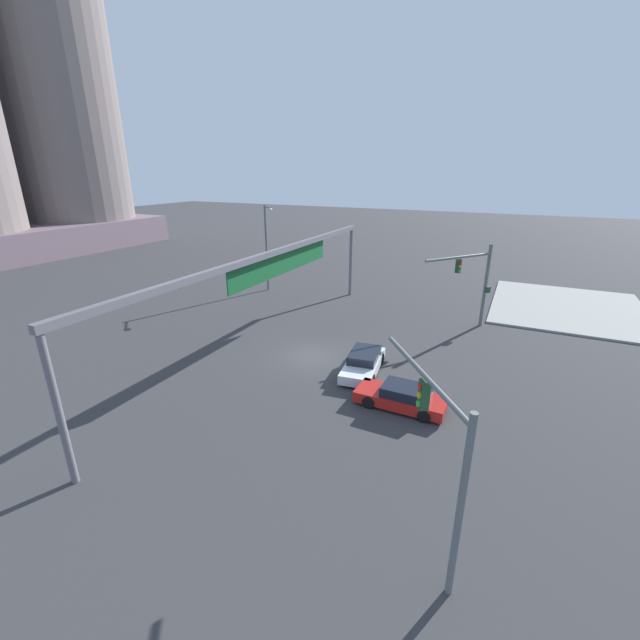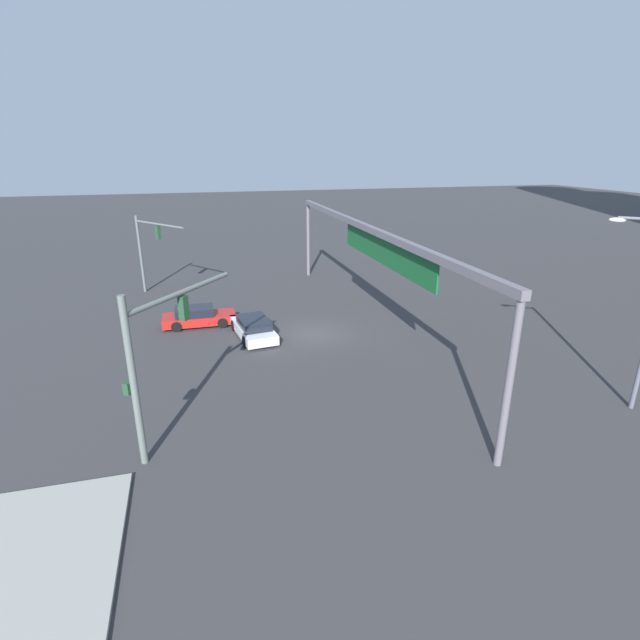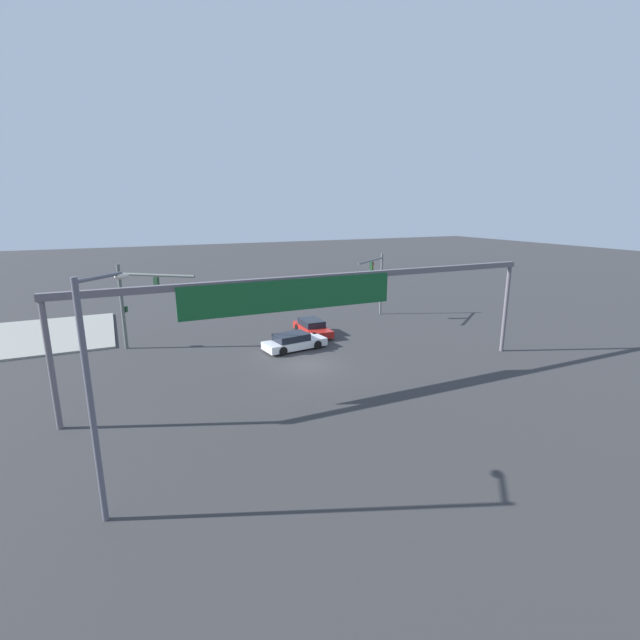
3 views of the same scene
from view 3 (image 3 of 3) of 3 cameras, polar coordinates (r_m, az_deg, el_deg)
The scene contains 8 objects.
ground_plane at distance 29.92m, azimuth -1.69°, elevation -5.71°, with size 206.59×206.59×0.00m, color #353537.
sidewalk_corner at distance 42.97m, azimuth -33.87°, elevation -1.89°, with size 13.94×11.91×0.15m, color gray.
traffic_signal_near_corner at distance 34.67m, azimuth -22.24°, elevation 2.88°, with size 4.83×4.08×6.23m.
traffic_signal_opposite_side at distance 42.45m, azimuth 7.17°, elevation 5.70°, with size 4.63×3.52×5.88m.
streetlamp_curved_arm at distance 15.93m, azimuth -26.60°, elevation -7.36°, with size 1.71×1.86×8.16m.
overhead_sign_gantry at distance 25.36m, azimuth -0.19°, elevation 3.71°, with size 28.42×0.43×6.47m.
sedan_car_approaching at distance 36.84m, azimuth -0.97°, elevation -0.95°, with size 1.92×4.50×1.21m.
sedan_car_waiting_far at distance 33.02m, azimuth -3.33°, elevation -2.76°, with size 4.78×2.37×1.21m.
Camera 3 is at (11.07, 25.89, 10.13)m, focal length 25.32 mm.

